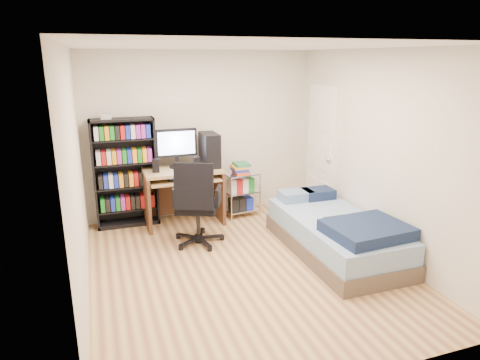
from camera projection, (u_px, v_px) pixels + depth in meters
name	position (u px, v px, depth m)	size (l,w,h in m)	color
room	(245.00, 165.00, 4.72)	(3.58, 4.08, 2.58)	tan
media_shelf	(125.00, 172.00, 6.14)	(0.89, 0.30, 1.64)	black
computer_desk	(189.00, 173.00, 6.29)	(1.11, 0.65, 1.40)	tan
office_chair	(197.00, 218.00, 5.60)	(0.90, 0.90, 1.15)	black
wire_cart	(241.00, 182.00, 6.60)	(0.56, 0.44, 0.84)	silver
bed	(336.00, 233.00, 5.38)	(1.03, 2.05, 0.58)	brown
door	(321.00, 152.00, 6.55)	(0.12, 0.80, 2.00)	white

